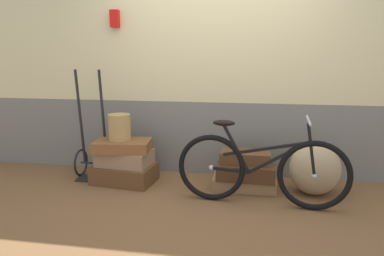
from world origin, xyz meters
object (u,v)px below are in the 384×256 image
at_px(suitcase_0, 125,173).
at_px(suitcase_1, 125,158).
at_px(suitcase_3, 244,182).
at_px(suitcase_2, 123,146).
at_px(suitcase_5, 245,157).
at_px(bicycle, 261,170).
at_px(suitcase_4, 246,171).
at_px(luggage_trolley, 93,154).
at_px(burlap_sack, 315,169).
at_px(wicker_basket, 120,127).

distance_m(suitcase_0, suitcase_1, 0.19).
bearing_deg(suitcase_3, suitcase_2, -178.65).
distance_m(suitcase_1, suitcase_2, 0.15).
distance_m(suitcase_5, bicycle, 0.45).
relative_size(suitcase_0, suitcase_2, 1.10).
relative_size(suitcase_2, suitcase_4, 1.02).
relative_size(suitcase_3, luggage_trolley, 0.53).
bearing_deg(bicycle, suitcase_5, 110.41).
distance_m(suitcase_0, luggage_trolley, 0.48).
relative_size(burlap_sack, bicycle, 0.33).
relative_size(suitcase_0, wicker_basket, 2.31).
bearing_deg(suitcase_2, burlap_sack, -5.78).
bearing_deg(wicker_basket, suitcase_4, -0.91).
bearing_deg(suitcase_2, suitcase_3, -3.84).
height_order(suitcase_3, wicker_basket, wicker_basket).
relative_size(suitcase_4, luggage_trolley, 0.48).
height_order(luggage_trolley, burlap_sack, luggage_trolley).
bearing_deg(suitcase_4, suitcase_0, -178.88).
relative_size(suitcase_2, bicycle, 0.38).
bearing_deg(suitcase_0, wicker_basket, 177.40).
bearing_deg(bicycle, suitcase_1, 165.54).
bearing_deg(suitcase_4, bicycle, -66.84).
bearing_deg(suitcase_1, suitcase_2, -118.20).
bearing_deg(suitcase_1, suitcase_5, 6.74).
bearing_deg(suitcase_2, suitcase_1, 50.34).
height_order(suitcase_0, suitcase_5, suitcase_5).
relative_size(suitcase_1, suitcase_4, 0.96).
height_order(suitcase_0, luggage_trolley, luggage_trolley).
relative_size(luggage_trolley, burlap_sack, 2.33).
relative_size(suitcase_0, suitcase_5, 1.29).
distance_m(suitcase_1, suitcase_4, 1.39).
xyz_separation_m(suitcase_4, bicycle, (0.14, -0.37, 0.15)).
height_order(wicker_basket, burlap_sack, wicker_basket).
relative_size(suitcase_0, bicycle, 0.41).
xyz_separation_m(suitcase_3, wicker_basket, (-1.42, -0.03, 0.58)).
height_order(suitcase_1, suitcase_4, suitcase_1).
xyz_separation_m(wicker_basket, luggage_trolley, (-0.39, 0.10, -0.36)).
xyz_separation_m(wicker_basket, burlap_sack, (2.15, -0.02, -0.37)).
bearing_deg(suitcase_3, suitcase_1, -179.46).
distance_m(suitcase_4, bicycle, 0.42).
distance_m(wicker_basket, burlap_sack, 2.18).
relative_size(suitcase_2, luggage_trolley, 0.48).
xyz_separation_m(suitcase_0, suitcase_3, (1.37, 0.04, -0.04)).
bearing_deg(suitcase_5, suitcase_4, -76.23).
height_order(suitcase_3, bicycle, bicycle).
height_order(burlap_sack, bicycle, bicycle).
distance_m(suitcase_0, suitcase_4, 1.40).
relative_size(suitcase_0, suitcase_1, 1.16).
bearing_deg(suitcase_1, suitcase_4, 4.60).
bearing_deg(burlap_sack, luggage_trolley, 177.27).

